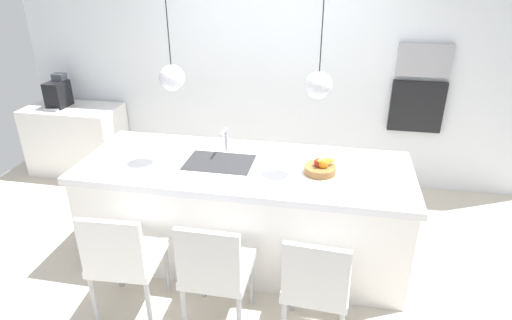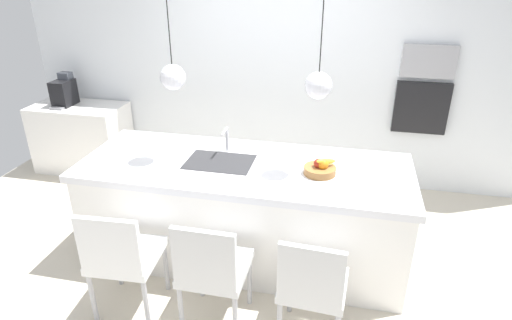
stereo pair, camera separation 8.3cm
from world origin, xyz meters
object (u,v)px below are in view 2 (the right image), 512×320
(microwave, at_px, (429,61))
(chair_middle, at_px, (212,268))
(fruit_bowl, at_px, (320,168))
(oven, at_px, (421,108))
(chair_far, at_px, (312,285))
(chair_near, at_px, (122,255))
(coffee_machine, at_px, (64,92))

(microwave, height_order, chair_middle, microwave)
(fruit_bowl, bearing_deg, oven, 59.89)
(microwave, relative_size, chair_far, 0.61)
(chair_near, bearing_deg, chair_far, 0.21)
(fruit_bowl, relative_size, chair_near, 0.28)
(oven, distance_m, chair_far, 2.67)
(oven, bearing_deg, chair_middle, -122.51)
(fruit_bowl, height_order, coffee_machine, coffee_machine)
(chair_middle, relative_size, chair_far, 1.04)
(coffee_machine, bearing_deg, chair_middle, -40.72)
(coffee_machine, relative_size, oven, 0.68)
(fruit_bowl, relative_size, chair_middle, 0.28)
(fruit_bowl, xyz_separation_m, oven, (0.94, 1.62, 0.05))
(oven, xyz_separation_m, chair_near, (-2.25, -2.48, -0.47))
(chair_middle, distance_m, chair_far, 0.68)
(fruit_bowl, relative_size, coffee_machine, 0.68)
(microwave, distance_m, chair_middle, 3.09)
(fruit_bowl, height_order, chair_middle, fruit_bowl)
(coffee_machine, bearing_deg, chair_near, -49.54)
(fruit_bowl, xyz_separation_m, chair_near, (-1.31, -0.86, -0.42))
(coffee_machine, xyz_separation_m, chair_far, (3.22, -2.17, -0.49))
(fruit_bowl, xyz_separation_m, microwave, (0.94, 1.62, 0.55))
(oven, height_order, chair_near, oven)
(oven, xyz_separation_m, chair_middle, (-1.58, -2.48, -0.46))
(fruit_bowl, height_order, chair_far, fruit_bowl)
(coffee_machine, relative_size, microwave, 0.70)
(oven, bearing_deg, coffee_machine, -175.87)
(chair_near, distance_m, chair_middle, 0.67)
(fruit_bowl, distance_m, chair_middle, 1.15)
(microwave, relative_size, chair_middle, 0.58)
(fruit_bowl, relative_size, microwave, 0.48)
(chair_far, bearing_deg, coffee_machine, 145.94)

